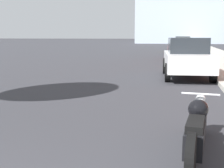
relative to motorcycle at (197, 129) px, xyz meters
The scene contains 5 objects.
sidewalk 36.66m from the motorcycle, 85.86° to the left, with size 3.21×240.00×0.15m.
motorcycle is the anchor object (origin of this frame).
parked_car_white 8.52m from the motorcycle, 89.96° to the left, with size 2.09×4.33×1.62m.
parked_car_red 19.03m from the motorcycle, 90.85° to the left, with size 2.05×4.59×1.54m.
parked_car_yellow 29.88m from the motorcycle, 90.18° to the left, with size 1.92×4.37×1.65m.
Camera 1 is at (2.27, -1.03, 1.68)m, focal length 50.00 mm.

